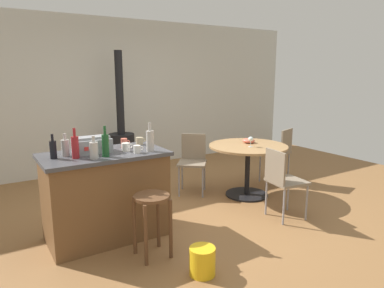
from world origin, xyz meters
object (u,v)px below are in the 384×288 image
folding_chair_far (193,159)px  folding_chair_left (283,178)px  bottle_0 (65,147)px  bottle_5 (150,140)px  dining_table (248,157)px  plastic_bucket (202,261)px  cup_1 (140,141)px  cup_2 (126,147)px  folding_chair_near (279,150)px  toolbox (92,145)px  bottle_2 (53,149)px  cup_3 (137,149)px  serving_bowl (249,141)px  kitchen_island (106,195)px  wood_stove (122,145)px  bottle_1 (75,147)px  bottle_3 (105,145)px  bottle_4 (94,150)px  wine_glass (251,139)px  wooden_stool (152,211)px  cup_0 (124,143)px

folding_chair_far → folding_chair_left: size_ratio=1.00×
bottle_0 → bottle_5: size_ratio=0.75×
folding_chair_far → folding_chair_left: bearing=-74.5°
dining_table → plastic_bucket: 2.21m
bottle_5 → cup_1: bearing=82.3°
folding_chair_far → cup_2: size_ratio=6.82×
folding_chair_near → cup_1: bearing=-175.3°
toolbox → bottle_5: size_ratio=1.22×
folding_chair_far → folding_chair_left: folding_chair_left is taller
bottle_2 → cup_3: (0.79, -0.21, -0.05)m
dining_table → toolbox: bearing=-177.2°
folding_chair_near → plastic_bucket: (-2.54, -1.57, -0.40)m
dining_table → folding_chair_near: 0.88m
bottle_2 → folding_chair_near: bearing=6.4°
bottle_5 → serving_bowl: size_ratio=1.69×
folding_chair_near → cup_2: size_ratio=6.99×
bottle_0 → kitchen_island: bearing=-9.8°
toolbox → wood_stove: bearing=61.8°
bottle_2 → cup_1: 1.01m
bottle_1 → cup_2: size_ratio=2.37×
bottle_2 → cup_3: size_ratio=2.23×
bottle_5 → cup_2: bearing=143.7°
bottle_3 → folding_chair_near: bearing=10.8°
dining_table → folding_chair_left: 0.87m
dining_table → wood_stove: (-1.13, 1.97, -0.05)m
folding_chair_near → plastic_bucket: 3.02m
folding_chair_near → bottle_4: (-3.16, -0.61, 0.50)m
bottle_0 → bottle_4: size_ratio=1.01×
cup_1 → wine_glass: (1.60, -0.12, -0.13)m
cup_3 → wood_stove: bearing=72.9°
folding_chair_near → bottle_1: bottle_1 is taller
wooden_stool → cup_3: bearing=82.2°
wood_stove → bottle_0: size_ratio=9.23×
dining_table → folding_chair_far: size_ratio=1.29×
cup_0 → wine_glass: size_ratio=0.74×
cup_0 → bottle_2: bearing=-172.0°
bottle_1 → bottle_4: (0.14, -0.12, -0.03)m
dining_table → folding_chair_left: (-0.19, -0.85, -0.06)m
bottle_0 → cup_3: 0.71m
folding_chair_far → wood_stove: 1.52m
wooden_stool → folding_chair_left: size_ratio=0.72×
folding_chair_far → wine_glass: 0.91m
cup_3 → folding_chair_near: bearing=12.5°
kitchen_island → dining_table: 2.16m
kitchen_island → folding_chair_near: (3.00, 0.40, 0.06)m
wooden_stool → bottle_3: bottle_3 is taller
folding_chair_far → bottle_0: 2.12m
wine_glass → bottle_3: bearing=-173.0°
bottle_4 → cup_3: (0.46, 0.01, -0.05)m
folding_chair_far → bottle_5: bottle_5 is taller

